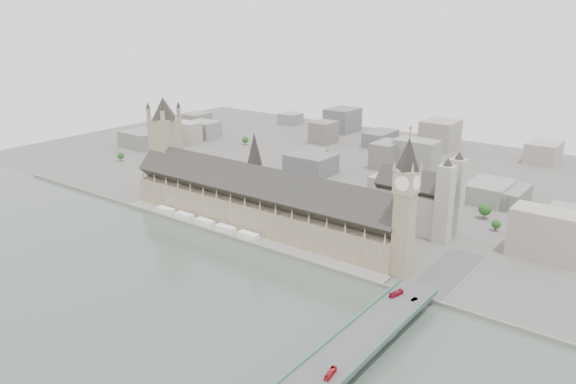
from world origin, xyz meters
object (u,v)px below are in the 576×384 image
Objects in this scene: red_bus_north at (396,294)px; palace_of_westminster at (260,202)px; elizabeth_tower at (406,198)px; westminster_bridge at (363,343)px; victoria_tower at (166,144)px; car_silver at (414,299)px; red_bus_south at (330,373)px; westminster_abbey at (419,202)px.

palace_of_westminster is at bearing 174.73° from red_bus_north.
elizabeth_tower is 67.18m from red_bus_north.
elizabeth_tower is 111.81m from westminster_bridge.
westminster_bridge is (24.00, -95.50, -52.96)m from elizabeth_tower.
westminster_bridge is at bearing -21.78° from victoria_tower.
victoria_tower is 288.88m from red_bus_north.
westminster_bridge is at bearing -69.23° from red_bus_north.
red_bus_north is (278.56, -62.98, -43.44)m from victoria_tower.
elizabeth_tower is at bearing 104.11° from westminster_bridge.
palace_of_westminster reaches higher than car_silver.
car_silver is (29.92, -43.36, -47.08)m from elizabeth_tower.
elizabeth_tower is 260.64m from victoria_tower.
red_bus_south is (167.10, -148.09, -11.01)m from palace_of_westminster.
elizabeth_tower is (138.00, -11.70, 35.38)m from palace_of_westminster.
car_silver is at bearing -18.15° from palace_of_westminster.
red_bus_north is 92.02m from red_bus_south.
westminster_bridge is 190.56m from westminster_abbey.
westminster_bridge is (162.00, -107.20, -17.58)m from palace_of_westminster.
palace_of_westminster is at bearing -145.83° from westminster_abbey.
palace_of_westminster is 142.94m from elizabeth_tower.
victoria_tower is 244.79m from westminster_abbey.
victoria_tower is at bearing -178.11° from red_bus_north.
red_bus_north is (-5.44, 50.52, 6.64)m from westminster_bridge.
elizabeth_tower is at bearing 92.88° from red_bus_south.
red_bus_south is at bearing -41.55° from palace_of_westminster.
westminster_abbey is at bearing 94.95° from red_bus_south.
palace_of_westminster is 2.65× the size of victoria_tower.
victoria_tower is 299.62m from car_silver.
palace_of_westminster is 134.09m from westminster_abbey.
palace_of_westminster is at bearing -178.39° from car_silver.
palace_of_westminster is at bearing 146.51° from westminster_bridge.
palace_of_westminster is at bearing 175.15° from elizabeth_tower.
red_bus_south is (56.18, -223.39, -13.38)m from westminster_abbey.
victoria_tower is 9.18× the size of red_bus_north.
car_silver is at bearing -11.95° from victoria_tower.
westminster_abbey is 230.74m from red_bus_south.
westminster_abbey reaches higher than red_bus_south.
red_bus_north is at bearing 96.15° from westminster_bridge.
elizabeth_tower reaches higher than victoria_tower.
palace_of_westminster is 126.41m from victoria_tower.
victoria_tower is at bearing -163.50° from westminster_abbey.
westminster_abbey is at bearing 105.64° from westminster_bridge.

